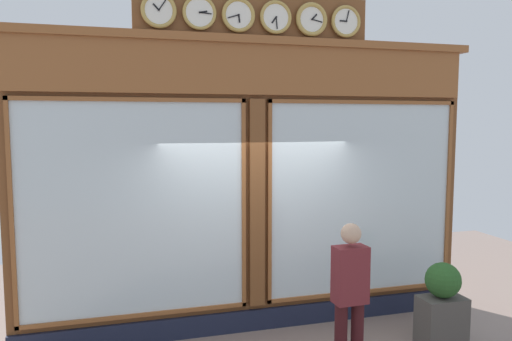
{
  "coord_description": "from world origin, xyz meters",
  "views": [
    {
      "loc": [
        1.75,
        6.11,
        2.77
      ],
      "look_at": [
        0.0,
        0.0,
        2.13
      ],
      "focal_mm": 34.64,
      "sensor_mm": 36.0,
      "label": 1
    }
  ],
  "objects": [
    {
      "name": "planter_box",
      "position": [
        -2.08,
        1.08,
        0.3
      ],
      "size": [
        0.56,
        0.36,
        0.61
      ],
      "primitive_type": "cube",
      "color": "#4C4742",
      "rests_on": "ground_plane"
    },
    {
      "name": "shop_facade",
      "position": [
        -0.0,
        -0.12,
        1.97
      ],
      "size": [
        6.18,
        0.42,
        4.38
      ],
      "color": "brown",
      "rests_on": "ground_plane"
    },
    {
      "name": "planter_shrub",
      "position": [
        -2.08,
        1.08,
        0.83
      ],
      "size": [
        0.43,
        0.43,
        0.43
      ],
      "primitive_type": "sphere",
      "color": "#285623",
      "rests_on": "planter_box"
    },
    {
      "name": "pedestrian",
      "position": [
        -0.64,
        1.43,
        0.93
      ],
      "size": [
        0.37,
        0.23,
        1.69
      ],
      "color": "#3A1316",
      "rests_on": "ground_plane"
    }
  ]
}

